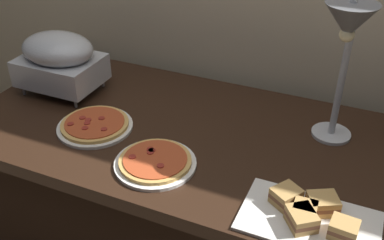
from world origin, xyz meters
name	(u,v)px	position (x,y,z in m)	size (l,w,h in m)	color
buffet_table	(213,213)	(0.00, 0.00, 0.39)	(1.90, 0.84, 0.76)	black
chafing_dish	(59,59)	(-0.72, 0.07, 0.90)	(0.33, 0.24, 0.25)	#B7BABF
heat_lamp	(347,37)	(0.38, 0.05, 1.19)	(0.15, 0.31, 0.55)	#B7BABF
pizza_plate_front	(155,162)	(-0.12, -0.23, 0.77)	(0.27, 0.27, 0.03)	white
pizza_plate_center	(95,125)	(-0.43, -0.12, 0.77)	(0.28, 0.28, 0.03)	white
sandwich_platter	(310,215)	(0.39, -0.28, 0.78)	(0.38, 0.23, 0.06)	white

